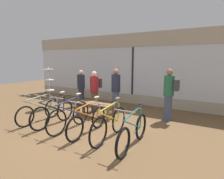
# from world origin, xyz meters

# --- Properties ---
(ground_plane) EXTENTS (24.00, 24.00, 0.00)m
(ground_plane) POSITION_xyz_m (0.00, 0.00, 0.00)
(ground_plane) COLOR brown
(shop_back_wall) EXTENTS (12.00, 0.08, 3.20)m
(shop_back_wall) POSITION_xyz_m (0.00, 3.54, 1.64)
(shop_back_wall) COLOR #B2A893
(shop_back_wall) RESTS_ON ground_plane
(bicycle_far_left) EXTENTS (0.46, 1.72, 1.01)m
(bicycle_far_left) POSITION_xyz_m (-1.67, -0.23, 0.37)
(bicycle_far_left) COLOR black
(bicycle_far_left) RESTS_ON ground_plane
(bicycle_left) EXTENTS (0.46, 1.70, 1.04)m
(bicycle_left) POSITION_xyz_m (-1.04, -0.23, 0.39)
(bicycle_left) COLOR black
(bicycle_left) RESTS_ON ground_plane
(bicycle_center_left) EXTENTS (0.46, 1.75, 1.05)m
(bicycle_center_left) POSITION_xyz_m (-0.35, -0.24, 0.41)
(bicycle_center_left) COLOR black
(bicycle_center_left) RESTS_ON ground_plane
(bicycle_center_right) EXTENTS (0.46, 1.71, 1.02)m
(bicycle_center_right) POSITION_xyz_m (0.31, -0.24, 0.37)
(bicycle_center_right) COLOR black
(bicycle_center_right) RESTS_ON ground_plane
(bicycle_right) EXTENTS (0.46, 1.76, 1.05)m
(bicycle_right) POSITION_xyz_m (0.99, -0.21, 0.41)
(bicycle_right) COLOR black
(bicycle_right) RESTS_ON ground_plane
(bicycle_far_right) EXTENTS (0.46, 1.72, 1.02)m
(bicycle_far_right) POSITION_xyz_m (1.67, -0.30, 0.37)
(bicycle_far_right) COLOR black
(bicycle_far_right) RESTS_ON ground_plane
(accessory_rack) EXTENTS (0.48, 0.48, 1.75)m
(accessory_rack) POSITION_xyz_m (-2.68, 1.05, 0.72)
(accessory_rack) COLOR #333333
(accessory_rack) RESTS_ON ground_plane
(display_bench) EXTENTS (1.40, 0.44, 0.51)m
(display_bench) POSITION_xyz_m (-0.38, 1.05, 0.42)
(display_bench) COLOR brown
(display_bench) RESTS_ON ground_plane
(customer_near_rack) EXTENTS (0.48, 0.48, 1.71)m
(customer_near_rack) POSITION_xyz_m (0.02, 1.89, 0.90)
(customer_near_rack) COLOR #424C6B
(customer_near_rack) RESTS_ON ground_plane
(customer_by_window) EXTENTS (0.41, 0.53, 1.60)m
(customer_by_window) POSITION_xyz_m (-0.79, 1.64, 0.86)
(customer_by_window) COLOR brown
(customer_by_window) RESTS_ON ground_plane
(customer_mid_floor) EXTENTS (0.51, 0.37, 1.75)m
(customer_mid_floor) POSITION_xyz_m (1.97, 1.99, 0.94)
(customer_mid_floor) COLOR #424C6B
(customer_mid_floor) RESTS_ON ground_plane
(customer_near_bench) EXTENTS (0.47, 0.47, 1.58)m
(customer_near_bench) POSITION_xyz_m (-1.84, 2.09, 0.83)
(customer_near_bench) COLOR #2D2D38
(customer_near_bench) RESTS_ON ground_plane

